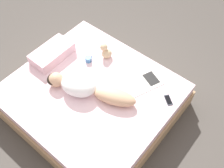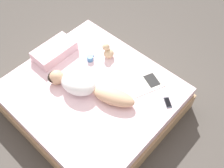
{
  "view_description": "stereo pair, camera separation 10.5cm",
  "coord_description": "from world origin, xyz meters",
  "px_view_note": "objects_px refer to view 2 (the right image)",
  "views": [
    {
      "loc": [
        -1.34,
        -1.45,
        3.18
      ],
      "look_at": [
        0.21,
        -0.17,
        0.49
      ],
      "focal_mm": 42.0,
      "sensor_mm": 36.0,
      "label": 1
    },
    {
      "loc": [
        -1.27,
        -1.53,
        3.18
      ],
      "look_at": [
        0.21,
        -0.17,
        0.49
      ],
      "focal_mm": 42.0,
      "sensor_mm": 36.0,
      "label": 2
    }
  ],
  "objects_px": {
    "open_magazine": "(144,83)",
    "coffee_mug": "(90,58)",
    "person": "(85,86)",
    "cell_phone": "(168,102)"
  },
  "relations": [
    {
      "from": "coffee_mug",
      "to": "cell_phone",
      "type": "xyz_separation_m",
      "value": [
        0.15,
        -1.21,
        -0.03
      ]
    },
    {
      "from": "open_magazine",
      "to": "cell_phone",
      "type": "distance_m",
      "value": 0.4
    },
    {
      "from": "open_magazine",
      "to": "coffee_mug",
      "type": "xyz_separation_m",
      "value": [
        -0.19,
        0.81,
        0.03
      ]
    },
    {
      "from": "person",
      "to": "open_magazine",
      "type": "relative_size",
      "value": 2.17
    },
    {
      "from": "open_magazine",
      "to": "coffee_mug",
      "type": "distance_m",
      "value": 0.84
    },
    {
      "from": "coffee_mug",
      "to": "person",
      "type": "bearing_deg",
      "value": -140.51
    },
    {
      "from": "open_magazine",
      "to": "coffee_mug",
      "type": "relative_size",
      "value": 4.43
    },
    {
      "from": "person",
      "to": "open_magazine",
      "type": "xyz_separation_m",
      "value": [
        0.61,
        -0.47,
        -0.1
      ]
    },
    {
      "from": "person",
      "to": "cell_phone",
      "type": "xyz_separation_m",
      "value": [
        0.56,
        -0.87,
        -0.1
      ]
    },
    {
      "from": "coffee_mug",
      "to": "cell_phone",
      "type": "relative_size",
      "value": 0.73
    }
  ]
}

